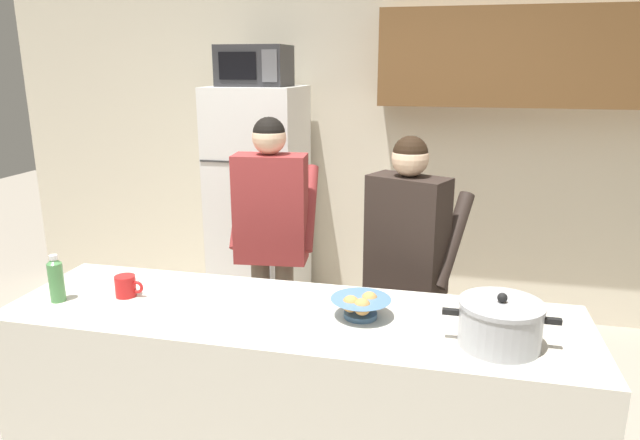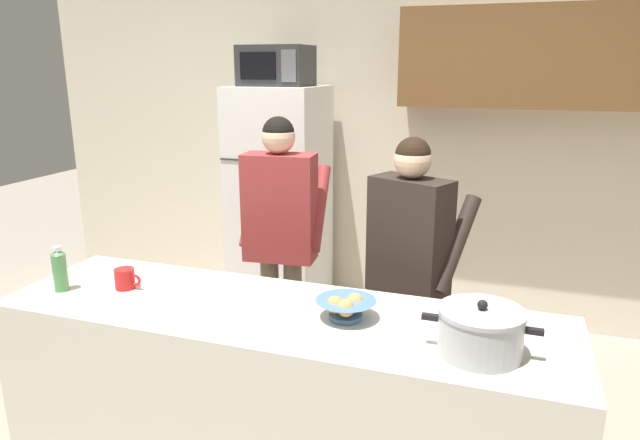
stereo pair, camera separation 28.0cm
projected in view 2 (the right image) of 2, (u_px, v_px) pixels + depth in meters
name	position (u px, v px, depth m)	size (l,w,h in m)	color
back_wall_unit	(425.00, 131.00, 4.21)	(6.00, 0.48, 2.60)	beige
kitchen_island	(280.00, 407.00, 2.49)	(2.41, 0.68, 0.92)	silver
refrigerator	(280.00, 205.00, 4.31)	(0.64, 0.68, 1.77)	white
microwave	(276.00, 66.00, 4.02)	(0.48, 0.37, 0.28)	#2D2D30
person_near_pot	(280.00, 222.00, 3.33)	(0.53, 0.45, 1.63)	#726656
person_by_sink	(410.00, 255.00, 2.90)	(0.58, 0.54, 1.58)	black
cooking_pot	(480.00, 332.00, 1.99)	(0.41, 0.30, 0.20)	#ADAFB5
coffee_mug	(125.00, 279.00, 2.59)	(0.13, 0.09, 0.10)	red
bread_bowl	(346.00, 307.00, 2.28)	(0.25, 0.25, 0.10)	#4C7299
bottle_near_edge	(60.00, 269.00, 2.56)	(0.06, 0.06, 0.21)	#4C8C4C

